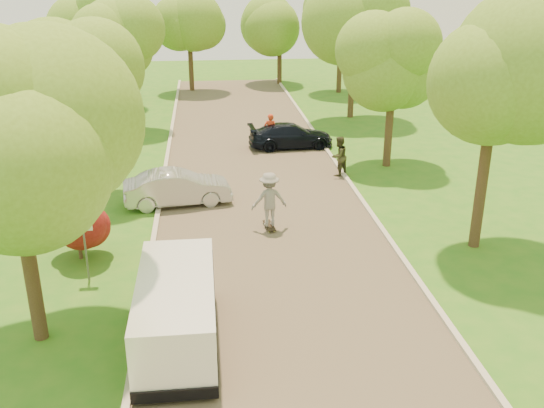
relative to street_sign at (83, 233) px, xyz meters
name	(u,v)px	position (x,y,z in m)	size (l,w,h in m)	color
ground	(298,343)	(5.80, -4.00, -1.56)	(100.00, 100.00, 0.00)	#2B6D1A
road	(266,220)	(5.80, 4.00, -1.56)	(8.00, 60.00, 0.01)	#4C4438
curb_left	(156,224)	(1.75, 4.00, -1.50)	(0.18, 60.00, 0.12)	#B2AD9E
curb_right	(371,214)	(9.85, 4.00, -1.50)	(0.18, 60.00, 0.12)	#B2AD9E
street_sign	(83,233)	(0.00, 0.00, 0.00)	(0.55, 0.06, 2.17)	#59595E
red_shrub	(77,228)	(-0.50, 1.50, -0.47)	(1.70, 1.70, 1.95)	#382619
tree_l_mida	(19,142)	(-0.50, -3.00, 3.61)	(4.71, 4.60, 7.39)	#382619
tree_l_midb	(84,82)	(-1.01, 8.00, 3.02)	(4.30, 4.20, 6.62)	#382619
tree_l_far	(122,33)	(-0.59, 18.00, 3.90)	(4.92, 4.80, 7.79)	#382619
tree_r_mida	(502,82)	(12.82, 1.00, 3.97)	(5.13, 5.00, 7.95)	#382619
tree_r_midb	(398,62)	(12.40, 10.00, 3.32)	(4.51, 4.40, 7.01)	#382619
tree_r_far	(358,21)	(13.03, 20.00, 4.27)	(5.33, 5.20, 8.34)	#382619
tree_bg_a	(100,24)	(-2.98, 26.00, 3.75)	(5.12, 5.00, 7.72)	#382619
tree_bg_b	(345,16)	(14.02, 28.00, 3.97)	(5.12, 5.00, 7.95)	#382619
tree_bg_c	(192,22)	(3.01, 30.00, 3.46)	(4.92, 4.80, 7.33)	#382619
tree_bg_d	(283,15)	(10.02, 32.00, 3.75)	(5.12, 5.00, 7.72)	#382619
minivan	(177,310)	(2.81, -3.62, -0.62)	(1.90, 4.81, 1.79)	white
silver_sedan	(178,188)	(2.50, 6.03, -0.87)	(1.47, 4.21, 1.39)	#ADAEB2
dark_sedan	(291,136)	(8.10, 13.60, -0.93)	(1.78, 4.39, 1.27)	black
longboard	(269,226)	(5.85, 3.23, -1.45)	(0.41, 1.05, 0.12)	black
skateboarder	(269,199)	(5.85, 3.23, -0.44)	(1.29, 0.74, 1.99)	gray
person_striped	(270,131)	(7.05, 13.77, -0.67)	(0.65, 0.43, 1.78)	red
person_olive	(339,156)	(9.60, 8.81, -0.66)	(0.88, 0.69, 1.82)	#31331E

